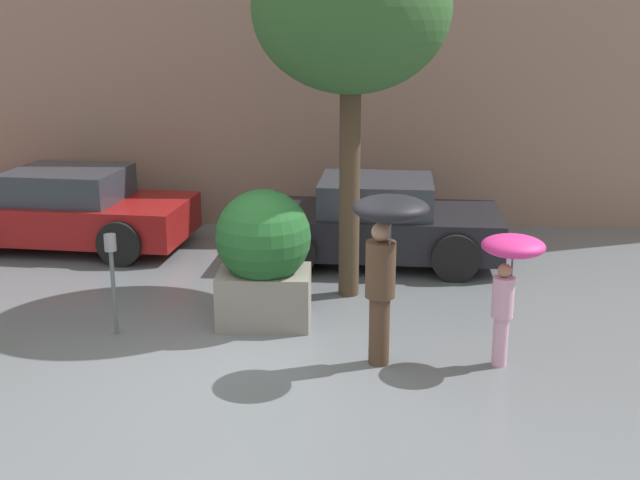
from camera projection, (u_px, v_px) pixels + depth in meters
ground_plane at (250, 373)px, 8.61m from camera, size 40.00×40.00×0.00m
building_facade at (288, 58)px, 14.06m from camera, size 18.00×0.30×6.00m
planter_box at (264, 254)px, 9.81m from camera, size 1.17×1.17×1.70m
person_adult at (386, 242)px, 8.42m from camera, size 0.80×0.80×1.92m
person_child at (510, 266)px, 8.56m from camera, size 0.68×0.68×1.46m
parked_car_near at (376, 223)px, 12.45m from camera, size 3.93×2.24×1.30m
parked_car_far at (70, 210)px, 13.22m from camera, size 4.12×2.39×1.30m
street_tree at (351, 11)px, 10.06m from camera, size 2.53×2.53×4.88m
parking_meter at (112, 263)px, 9.44m from camera, size 0.14×0.14×1.25m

